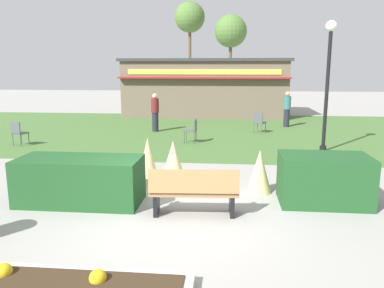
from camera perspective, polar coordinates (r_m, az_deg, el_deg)
ground_plane at (r=7.47m, az=-3.30°, el=-10.79°), size 80.00×80.00×0.00m
lawn_patch at (r=17.32m, az=1.91°, el=2.00°), size 36.00×12.00×0.01m
park_bench at (r=7.37m, az=0.29°, el=-7.10°), size 1.73×0.63×0.95m
hedge_left at (r=8.38m, az=-16.31°, el=-5.24°), size 2.55×1.10×0.97m
hedge_right at (r=8.48m, az=19.02°, el=-5.01°), size 1.81×1.10×1.03m
ornamental_grass_behind_left at (r=9.41m, az=-6.57°, el=-2.49°), size 0.57×0.57×1.15m
ornamental_grass_behind_right at (r=9.21m, az=-2.82°, el=-2.88°), size 0.68×0.68×1.10m
ornamental_grass_behind_center at (r=8.85m, az=10.00°, el=-4.02°), size 0.57×0.57×0.99m
lamppost_mid at (r=13.51m, az=19.59°, el=10.19°), size 0.36×0.36×4.29m
food_kiosk at (r=23.11m, az=2.04°, el=8.46°), size 9.52×4.64×3.29m
cafe_chair_west at (r=16.91m, az=9.93°, el=3.41°), size 0.60×0.60×0.89m
cafe_chair_east at (r=14.46m, az=0.08°, el=2.25°), size 0.48×0.48×0.89m
cafe_chair_center at (r=15.27m, az=-24.43°, el=1.72°), size 0.55×0.55×0.89m
person_strolling at (r=17.07m, az=-5.51°, el=4.72°), size 0.34×0.34×1.69m
person_standing at (r=18.89m, az=13.93°, el=5.08°), size 0.34×0.34×1.69m
parked_car_west_slot at (r=30.81m, az=-4.78°, el=7.26°), size 4.29×2.23×1.20m
tree_left_bg at (r=37.33m, az=-0.33°, el=18.20°), size 2.80×2.80×8.77m
tree_right_bg at (r=34.92m, az=5.79°, el=16.26°), size 2.80×2.80×7.30m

